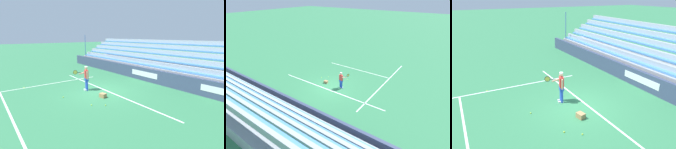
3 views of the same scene
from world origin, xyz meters
The scene contains 12 objects.
ground_plane centered at (0.00, 0.00, 0.00)m, with size 160.00×160.00×0.00m, color #337A4C.
court_baseline_white centered at (0.00, -0.50, 0.00)m, with size 12.00×0.10×0.01m, color white.
court_sideline_white centered at (4.11, 4.00, 0.00)m, with size 0.10×12.00×0.01m, color white.
court_service_line_white centered at (0.00, 5.50, 0.00)m, with size 8.22×0.10×0.01m, color white.
back_wall_sponsor_board centered at (-0.01, -4.75, 0.55)m, with size 25.15×0.25×1.10m.
bleacher_stand centered at (0.00, -7.38, 0.79)m, with size 23.89×4.00×3.85m.
tennis_player centered at (0.86, 0.55, 0.89)m, with size 0.77×0.95×1.71m.
ball_box_cardboard centered at (-1.08, 0.47, 0.13)m, with size 0.40×0.30×0.26m, color #A87F51.
tennis_ball_near_player centered at (-2.26, 1.12, 0.03)m, with size 0.07×0.07×0.07m, color #CCE533.
tennis_ball_toward_net centered at (0.41, 2.47, 0.03)m, with size 0.07×0.07×0.07m, color #CCE533.
tennis_ball_on_baseline centered at (-1.76, 1.73, 0.03)m, with size 0.07×0.07×0.07m, color #CCE533.
tennis_ball_far_right centered at (4.19, 3.94, 0.03)m, with size 0.07×0.07×0.07m, color #CCE533.
Camera 1 is at (-9.64, 6.39, 3.81)m, focal length 28.00 mm.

